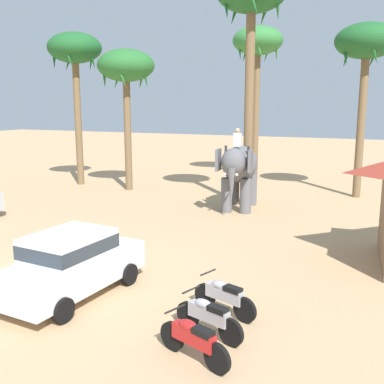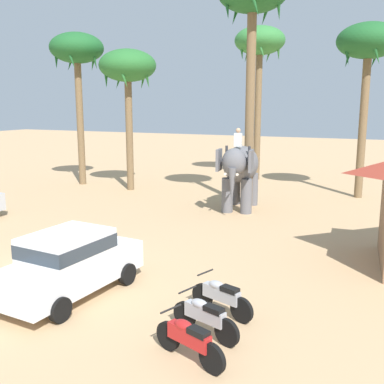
{
  "view_description": "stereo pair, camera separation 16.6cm",
  "coord_description": "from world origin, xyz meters",
  "px_view_note": "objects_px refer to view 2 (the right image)",
  "views": [
    {
      "loc": [
        8.76,
        -9.77,
        4.91
      ],
      "look_at": [
        1.76,
        5.88,
        1.6
      ],
      "focal_mm": 42.45,
      "sensor_mm": 36.0,
      "label": 1
    },
    {
      "loc": [
        8.91,
        -9.7,
        4.91
      ],
      "look_at": [
        1.76,
        5.88,
        1.6
      ],
      "focal_mm": 42.45,
      "sensor_mm": 36.0,
      "label": 2
    }
  ],
  "objects_px": {
    "elephant_with_mahout": "(240,168)",
    "motorcycle_nearest_camera": "(189,339)",
    "car_sedan_foreground": "(69,261)",
    "palm_tree_behind_elephant": "(252,3)",
    "motorcycle_second_in_row": "(205,316)",
    "motorcycle_mid_row": "(221,296)",
    "palm_tree_near_hut": "(128,70)",
    "palm_tree_left_of_road": "(260,46)",
    "palm_tree_leaning_seaward": "(368,47)",
    "palm_tree_far_back": "(77,53)"
  },
  "relations": [
    {
      "from": "motorcycle_mid_row",
      "to": "palm_tree_near_hut",
      "type": "relative_size",
      "value": 0.22
    },
    {
      "from": "elephant_with_mahout",
      "to": "motorcycle_nearest_camera",
      "type": "distance_m",
      "value": 13.28
    },
    {
      "from": "car_sedan_foreground",
      "to": "motorcycle_mid_row",
      "type": "bearing_deg",
      "value": 8.71
    },
    {
      "from": "car_sedan_foreground",
      "to": "elephant_with_mahout",
      "type": "height_order",
      "value": "elephant_with_mahout"
    },
    {
      "from": "motorcycle_nearest_camera",
      "to": "palm_tree_near_hut",
      "type": "relative_size",
      "value": 0.22
    },
    {
      "from": "motorcycle_mid_row",
      "to": "palm_tree_behind_elephant",
      "type": "relative_size",
      "value": 0.16
    },
    {
      "from": "elephant_with_mahout",
      "to": "palm_tree_far_back",
      "type": "distance_m",
      "value": 12.98
    },
    {
      "from": "car_sedan_foreground",
      "to": "motorcycle_second_in_row",
      "type": "distance_m",
      "value": 4.08
    },
    {
      "from": "motorcycle_nearest_camera",
      "to": "palm_tree_far_back",
      "type": "distance_m",
      "value": 22.47
    },
    {
      "from": "elephant_with_mahout",
      "to": "palm_tree_near_hut",
      "type": "distance_m",
      "value": 9.18
    },
    {
      "from": "motorcycle_nearest_camera",
      "to": "palm_tree_behind_elephant",
      "type": "distance_m",
      "value": 16.71
    },
    {
      "from": "car_sedan_foreground",
      "to": "palm_tree_left_of_road",
      "type": "xyz_separation_m",
      "value": [
        -1.07,
        20.24,
        7.6
      ]
    },
    {
      "from": "motorcycle_nearest_camera",
      "to": "palm_tree_leaning_seaward",
      "type": "bearing_deg",
      "value": 85.1
    },
    {
      "from": "palm_tree_behind_elephant",
      "to": "car_sedan_foreground",
      "type": "bearing_deg",
      "value": -94.29
    },
    {
      "from": "motorcycle_second_in_row",
      "to": "palm_tree_left_of_road",
      "type": "bearing_deg",
      "value": 103.79
    },
    {
      "from": "palm_tree_behind_elephant",
      "to": "palm_tree_left_of_road",
      "type": "relative_size",
      "value": 1.1
    },
    {
      "from": "motorcycle_nearest_camera",
      "to": "motorcycle_mid_row",
      "type": "relative_size",
      "value": 0.99
    },
    {
      "from": "elephant_with_mahout",
      "to": "motorcycle_mid_row",
      "type": "relative_size",
      "value": 2.29
    },
    {
      "from": "motorcycle_second_in_row",
      "to": "palm_tree_near_hut",
      "type": "bearing_deg",
      "value": 127.36
    },
    {
      "from": "palm_tree_behind_elephant",
      "to": "palm_tree_leaning_seaward",
      "type": "bearing_deg",
      "value": 43.15
    },
    {
      "from": "motorcycle_second_in_row",
      "to": "palm_tree_left_of_road",
      "type": "relative_size",
      "value": 0.18
    },
    {
      "from": "palm_tree_left_of_road",
      "to": "palm_tree_far_back",
      "type": "xyz_separation_m",
      "value": [
        -9.37,
        -6.36,
        -0.61
      ]
    },
    {
      "from": "elephant_with_mahout",
      "to": "motorcycle_nearest_camera",
      "type": "bearing_deg",
      "value": -75.42
    },
    {
      "from": "palm_tree_left_of_road",
      "to": "motorcycle_mid_row",
      "type": "bearing_deg",
      "value": -75.6
    },
    {
      "from": "car_sedan_foreground",
      "to": "motorcycle_second_in_row",
      "type": "height_order",
      "value": "car_sedan_foreground"
    },
    {
      "from": "car_sedan_foreground",
      "to": "palm_tree_near_hut",
      "type": "height_order",
      "value": "palm_tree_near_hut"
    },
    {
      "from": "palm_tree_left_of_road",
      "to": "palm_tree_leaning_seaward",
      "type": "bearing_deg",
      "value": -27.92
    },
    {
      "from": "motorcycle_nearest_camera",
      "to": "palm_tree_left_of_road",
      "type": "relative_size",
      "value": 0.18
    },
    {
      "from": "palm_tree_left_of_road",
      "to": "palm_tree_near_hut",
      "type": "bearing_deg",
      "value": -129.7
    },
    {
      "from": "motorcycle_mid_row",
      "to": "palm_tree_left_of_road",
      "type": "xyz_separation_m",
      "value": [
        -5.04,
        19.63,
        8.07
      ]
    },
    {
      "from": "elephant_with_mahout",
      "to": "motorcycle_second_in_row",
      "type": "xyz_separation_m",
      "value": [
        3.22,
        -11.76,
        -1.53
      ]
    },
    {
      "from": "elephant_with_mahout",
      "to": "motorcycle_nearest_camera",
      "type": "relative_size",
      "value": 2.3
    },
    {
      "from": "car_sedan_foreground",
      "to": "elephant_with_mahout",
      "type": "relative_size",
      "value": 1.06
    },
    {
      "from": "car_sedan_foreground",
      "to": "palm_tree_left_of_road",
      "type": "bearing_deg",
      "value": 93.03
    },
    {
      "from": "car_sedan_foreground",
      "to": "palm_tree_behind_elephant",
      "type": "distance_m",
      "value": 14.9
    },
    {
      "from": "motorcycle_mid_row",
      "to": "car_sedan_foreground",
      "type": "bearing_deg",
      "value": -171.29
    },
    {
      "from": "motorcycle_second_in_row",
      "to": "palm_tree_leaning_seaward",
      "type": "height_order",
      "value": "palm_tree_leaning_seaward"
    },
    {
      "from": "palm_tree_near_hut",
      "to": "palm_tree_leaning_seaward",
      "type": "distance_m",
      "value": 12.78
    },
    {
      "from": "motorcycle_nearest_camera",
      "to": "motorcycle_second_in_row",
      "type": "height_order",
      "value": "same"
    },
    {
      "from": "car_sedan_foreground",
      "to": "palm_tree_near_hut",
      "type": "bearing_deg",
      "value": 116.3
    },
    {
      "from": "motorcycle_mid_row",
      "to": "palm_tree_left_of_road",
      "type": "relative_size",
      "value": 0.18
    },
    {
      "from": "motorcycle_nearest_camera",
      "to": "palm_tree_far_back",
      "type": "bearing_deg",
      "value": 133.39
    },
    {
      "from": "car_sedan_foreground",
      "to": "elephant_with_mahout",
      "type": "bearing_deg",
      "value": 85.94
    },
    {
      "from": "car_sedan_foreground",
      "to": "motorcycle_second_in_row",
      "type": "bearing_deg",
      "value": -7.22
    },
    {
      "from": "palm_tree_near_hut",
      "to": "palm_tree_far_back",
      "type": "bearing_deg",
      "value": 174.16
    },
    {
      "from": "palm_tree_near_hut",
      "to": "palm_tree_leaning_seaward",
      "type": "bearing_deg",
      "value": 14.39
    },
    {
      "from": "palm_tree_leaning_seaward",
      "to": "palm_tree_far_back",
      "type": "bearing_deg",
      "value": -170.2
    },
    {
      "from": "motorcycle_nearest_camera",
      "to": "palm_tree_left_of_road",
      "type": "bearing_deg",
      "value": 103.41
    },
    {
      "from": "motorcycle_mid_row",
      "to": "palm_tree_near_hut",
      "type": "xyz_separation_m",
      "value": [
        -10.64,
        12.89,
        6.37
      ]
    },
    {
      "from": "motorcycle_mid_row",
      "to": "palm_tree_far_back",
      "type": "distance_m",
      "value": 20.96
    }
  ]
}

